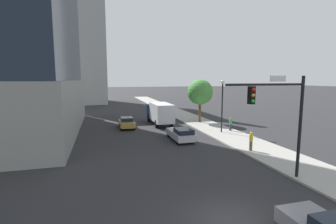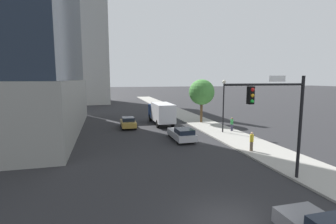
# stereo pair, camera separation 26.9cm
# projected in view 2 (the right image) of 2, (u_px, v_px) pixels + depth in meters

# --- Properties ---
(ground_plane) EXTENTS (400.00, 400.00, 0.00)m
(ground_plane) POSITION_uv_depth(u_px,v_px,m) (230.00, 223.00, 11.30)
(ground_plane) COLOR #28282B
(sidewalk) EXTENTS (4.56, 120.00, 0.15)m
(sidewalk) POSITION_uv_depth(u_px,v_px,m) (214.00, 128.00, 32.61)
(sidewalk) COLOR #9E9B93
(sidewalk) RESTS_ON ground
(construction_building) EXTENTS (15.78, 16.48, 44.02)m
(construction_building) POSITION_uv_depth(u_px,v_px,m) (79.00, 34.00, 65.89)
(construction_building) COLOR #B2AFA8
(construction_building) RESTS_ON ground
(traffic_light_pole) EXTENTS (5.47, 0.48, 6.57)m
(traffic_light_pole) POSITION_uv_depth(u_px,v_px,m) (279.00, 109.00, 15.22)
(traffic_light_pole) COLOR black
(traffic_light_pole) RESTS_ON sidewalk
(street_lamp) EXTENTS (0.44, 0.44, 6.26)m
(street_lamp) POSITION_uv_depth(u_px,v_px,m) (224.00, 99.00, 29.47)
(street_lamp) COLOR black
(street_lamp) RESTS_ON sidewalk
(street_tree) EXTENTS (3.74, 3.74, 6.33)m
(street_tree) POSITION_uv_depth(u_px,v_px,m) (202.00, 92.00, 36.33)
(street_tree) COLOR brown
(street_tree) RESTS_ON sidewalk
(car_gold) EXTENTS (1.86, 4.01, 1.45)m
(car_gold) POSITION_uv_depth(u_px,v_px,m) (128.00, 123.00, 33.20)
(car_gold) COLOR #AD8938
(car_gold) RESTS_ON ground
(car_silver) EXTENTS (1.93, 4.69, 1.41)m
(car_silver) POSITION_uv_depth(u_px,v_px,m) (182.00, 134.00, 26.46)
(car_silver) COLOR #B7B7BC
(car_silver) RESTS_ON ground
(box_truck) EXTENTS (2.38, 7.78, 3.13)m
(box_truck) POSITION_uv_depth(u_px,v_px,m) (161.00, 112.00, 35.64)
(box_truck) COLOR #1E4799
(box_truck) RESTS_ON ground
(pedestrian_green_shirt) EXTENTS (0.34, 0.34, 1.65)m
(pedestrian_green_shirt) POSITION_uv_depth(u_px,v_px,m) (232.00, 124.00, 30.66)
(pedestrian_green_shirt) COLOR #38334C
(pedestrian_green_shirt) RESTS_ON sidewalk
(pedestrian_yellow_shirt) EXTENTS (0.34, 0.34, 1.71)m
(pedestrian_yellow_shirt) POSITION_uv_depth(u_px,v_px,m) (252.00, 141.00, 22.04)
(pedestrian_yellow_shirt) COLOR brown
(pedestrian_yellow_shirt) RESTS_ON sidewalk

